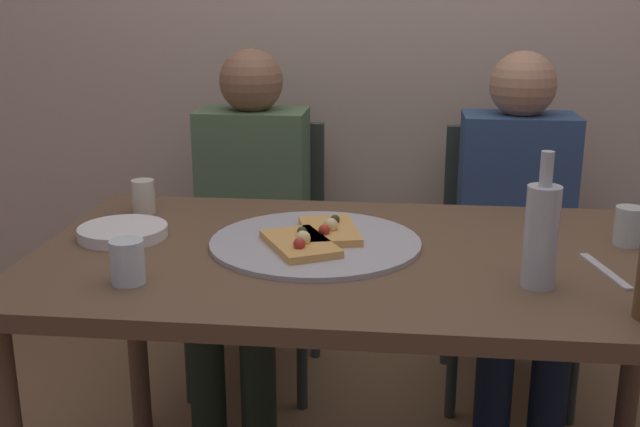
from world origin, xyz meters
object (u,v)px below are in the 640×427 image
(pizza_slice_extra, at_px, (329,230))
(tumbler_near, at_px, (629,226))
(pizza_tray, at_px, (315,242))
(chair_left, at_px, (258,236))
(wine_glass, at_px, (128,262))
(table_knife, at_px, (605,271))
(beer_bottle, at_px, (541,234))
(guest_in_beanie, at_px, (517,221))
(guest_in_sweater, at_px, (249,213))
(pizza_slice_last, at_px, (300,243))
(plate_stack, at_px, (123,232))
(chair_right, at_px, (509,245))
(short_glass, at_px, (143,196))
(dining_table, at_px, (372,283))

(pizza_slice_extra, xyz_separation_m, tumbler_near, (0.72, 0.04, 0.02))
(pizza_tray, distance_m, chair_left, 0.89)
(wine_glass, bearing_deg, table_knife, 9.90)
(beer_bottle, height_order, guest_in_beanie, guest_in_beanie)
(guest_in_sweater, height_order, guest_in_beanie, same)
(pizza_slice_last, bearing_deg, guest_in_beanie, 49.93)
(pizza_tray, distance_m, table_knife, 0.66)
(pizza_slice_last, relative_size, tumbler_near, 2.73)
(table_knife, distance_m, guest_in_sweater, 1.23)
(wine_glass, bearing_deg, plate_stack, 112.33)
(chair_left, distance_m, guest_in_beanie, 0.89)
(pizza_slice_last, xyz_separation_m, chair_right, (0.60, 0.86, -0.27))
(tumbler_near, distance_m, table_knife, 0.23)
(pizza_slice_extra, bearing_deg, short_glass, 161.44)
(pizza_slice_last, relative_size, beer_bottle, 0.90)
(dining_table, height_order, guest_in_beanie, guest_in_beanie)
(short_glass, bearing_deg, table_knife, -16.62)
(tumbler_near, distance_m, short_glass, 1.26)
(pizza_tray, distance_m, pizza_slice_last, 0.07)
(wine_glass, relative_size, short_glass, 1.01)
(beer_bottle, bearing_deg, pizza_tray, 156.14)
(guest_in_beanie, bearing_deg, dining_table, 57.98)
(dining_table, xyz_separation_m, plate_stack, (-0.62, 0.04, 0.09))
(wine_glass, relative_size, guest_in_beanie, 0.08)
(tumbler_near, distance_m, plate_stack, 1.23)
(dining_table, xyz_separation_m, beer_bottle, (0.35, -0.18, 0.19))
(pizza_slice_extra, relative_size, guest_in_beanie, 0.21)
(pizza_tray, relative_size, short_glass, 5.52)
(guest_in_sweater, bearing_deg, pizza_tray, 114.58)
(tumbler_near, xyz_separation_m, wine_glass, (-1.11, -0.38, -0.00))
(tumbler_near, xyz_separation_m, table_knife, (-0.10, -0.20, -0.04))
(beer_bottle, height_order, wine_glass, beer_bottle)
(pizza_slice_extra, height_order, guest_in_sweater, guest_in_sweater)
(pizza_tray, bearing_deg, wine_glass, -140.88)
(plate_stack, xyz_separation_m, chair_right, (1.05, 0.80, -0.26))
(chair_right, relative_size, guest_in_sweater, 0.77)
(dining_table, xyz_separation_m, chair_left, (-0.44, 0.84, -0.17))
(beer_bottle, bearing_deg, pizza_slice_last, 163.31)
(guest_in_sweater, bearing_deg, table_knife, 140.93)
(pizza_slice_extra, distance_m, guest_in_beanie, 0.82)
(beer_bottle, relative_size, guest_in_sweater, 0.24)
(chair_left, relative_size, guest_in_sweater, 0.77)
(dining_table, distance_m, wine_glass, 0.58)
(wine_glass, bearing_deg, chair_right, 49.65)
(pizza_slice_extra, bearing_deg, tumbler_near, 2.95)
(dining_table, bearing_deg, beer_bottle, -27.24)
(dining_table, xyz_separation_m, wine_glass, (-0.50, -0.26, 0.13))
(pizza_tray, relative_size, chair_right, 0.57)
(guest_in_beanie, bearing_deg, table_knife, 95.71)
(chair_left, bearing_deg, pizza_tray, 110.37)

